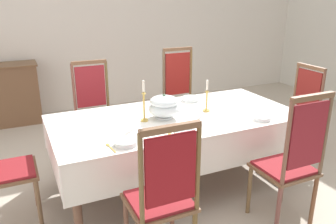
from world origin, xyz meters
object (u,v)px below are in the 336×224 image
at_px(chair_south_a, 163,195).
at_px(candlestick_west, 144,105).
at_px(chair_north_b, 181,96).
at_px(chair_head_east, 298,111).
at_px(spoon_primary, 171,135).
at_px(bowl_near_left, 184,132).
at_px(bowl_far_right, 262,118).
at_px(dining_table, 176,123).
at_px(bowl_far_left, 191,98).
at_px(chair_north_a, 95,110).
at_px(soup_tureen, 164,106).
at_px(spoon_secondary, 109,146).
at_px(candlestick_east, 207,99).
at_px(chair_south_b, 291,160).
at_px(bowl_near_right, 126,142).

distance_m(chair_south_a, candlestick_west, 1.05).
relative_size(chair_north_b, candlestick_west, 3.19).
relative_size(chair_north_b, chair_head_east, 1.12).
height_order(candlestick_west, spoon_primary, candlestick_west).
bearing_deg(chair_north_b, chair_head_east, 136.56).
relative_size(bowl_near_left, bowl_far_right, 1.05).
height_order(dining_table, spoon_primary, spoon_primary).
bearing_deg(candlestick_west, bowl_far_left, 28.99).
bearing_deg(chair_north_a, soup_tureen, 114.79).
xyz_separation_m(chair_head_east, bowl_far_right, (-0.90, -0.43, 0.19)).
height_order(chair_north_a, bowl_far_right, chair_north_a).
distance_m(dining_table, bowl_far_right, 0.81).
relative_size(chair_north_b, spoon_secondary, 6.88).
bearing_deg(candlestick_west, chair_north_b, 47.77).
xyz_separation_m(candlestick_east, bowl_far_left, (0.03, 0.39, -0.10)).
distance_m(dining_table, bowl_near_left, 0.47).
height_order(chair_south_a, candlestick_west, same).
relative_size(chair_south_a, spoon_primary, 6.40).
distance_m(chair_north_a, bowl_near_left, 1.49).
relative_size(chair_north_a, bowl_near_left, 6.67).
bearing_deg(candlestick_west, bowl_near_left, -67.18).
bearing_deg(chair_south_a, dining_table, 59.09).
bearing_deg(spoon_secondary, bowl_far_left, 29.05).
distance_m(chair_south_b, bowl_far_right, 0.58).
bearing_deg(chair_head_east, soup_tureen, 90.00).
bearing_deg(candlestick_west, bowl_near_right, -126.66).
distance_m(candlestick_east, bowl_far_right, 0.57).
distance_m(bowl_near_left, bowl_far_left, 0.98).
xyz_separation_m(chair_south_a, candlestick_west, (0.25, 0.97, 0.32)).
bearing_deg(chair_north_a, candlestick_west, 104.23).
relative_size(chair_south_a, chair_north_b, 0.92).
xyz_separation_m(chair_south_b, bowl_near_left, (-0.70, 0.53, 0.17)).
xyz_separation_m(chair_north_b, spoon_secondary, (-1.34, -1.39, 0.14)).
xyz_separation_m(chair_south_b, spoon_secondary, (-1.34, 0.56, 0.15)).
distance_m(dining_table, chair_north_b, 1.12).
distance_m(chair_head_east, bowl_far_right, 1.02).
relative_size(chair_south_b, bowl_far_right, 7.19).
xyz_separation_m(bowl_far_left, spoon_primary, (-0.63, -0.80, -0.02)).
height_order(candlestick_east, bowl_near_left, candlestick_east).
bearing_deg(chair_north_b, soup_tureen, 54.99).
relative_size(chair_north_a, spoon_primary, 6.51).
bearing_deg(bowl_near_left, candlestick_east, 42.27).
distance_m(chair_north_b, spoon_secondary, 1.93).
bearing_deg(bowl_far_right, spoon_secondary, 179.07).
distance_m(candlestick_east, bowl_near_left, 0.66).
xyz_separation_m(bowl_near_left, spoon_secondary, (-0.64, 0.03, -0.01)).
bearing_deg(bowl_far_right, bowl_near_right, -179.89).
distance_m(chair_north_b, chair_head_east, 1.42).
distance_m(soup_tureen, bowl_far_right, 0.93).
bearing_deg(candlestick_east, bowl_far_left, 84.91).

